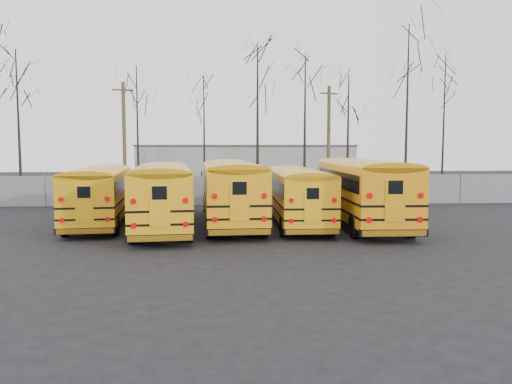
{
  "coord_description": "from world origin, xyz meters",
  "views": [
    {
      "loc": [
        -0.36,
        -21.29,
        3.82
      ],
      "look_at": [
        1.28,
        3.7,
        1.6
      ],
      "focal_mm": 35.0,
      "sensor_mm": 36.0,
      "label": 1
    }
  ],
  "objects": [
    {
      "name": "bus_d",
      "position": [
        3.27,
        3.09,
        1.67
      ],
      "size": [
        2.4,
        10.23,
        2.86
      ],
      "rotation": [
        0.0,
        0.0,
        -0.0
      ],
      "color": "black",
      "rests_on": "ground"
    },
    {
      "name": "tree_6",
      "position": [
        8.96,
        15.65,
        4.62
      ],
      "size": [
        0.26,
        0.26,
        9.24
      ],
      "primitive_type": "cone",
      "color": "black",
      "rests_on": "ground"
    },
    {
      "name": "tree_2",
      "position": [
        -6.26,
        13.83,
        4.72
      ],
      "size": [
        0.26,
        0.26,
        9.45
      ],
      "primitive_type": "cone",
      "color": "black",
      "rests_on": "ground"
    },
    {
      "name": "tree_3",
      "position": [
        -1.77,
        16.34,
        4.59
      ],
      "size": [
        0.26,
        0.26,
        9.17
      ],
      "primitive_type": "cone",
      "color": "black",
      "rests_on": "ground"
    },
    {
      "name": "tree_8",
      "position": [
        16.86,
        16.91,
        5.53
      ],
      "size": [
        0.26,
        0.26,
        11.07
      ],
      "primitive_type": "cone",
      "color": "black",
      "rests_on": "ground"
    },
    {
      "name": "tree_7",
      "position": [
        13.02,
        14.57,
        6.35
      ],
      "size": [
        0.26,
        0.26,
        12.71
      ],
      "primitive_type": "cone",
      "color": "black",
      "rests_on": "ground"
    },
    {
      "name": "tree_4",
      "position": [
        2.22,
        16.21,
        5.67
      ],
      "size": [
        0.26,
        0.26,
        11.34
      ],
      "primitive_type": "cone",
      "color": "black",
      "rests_on": "ground"
    },
    {
      "name": "tree_1",
      "position": [
        -15.19,
        16.22,
        5.44
      ],
      "size": [
        0.26,
        0.26,
        10.88
      ],
      "primitive_type": "cone",
      "color": "black",
      "rests_on": "ground"
    },
    {
      "name": "ground",
      "position": [
        0.0,
        0.0,
        0.0
      ],
      "size": [
        120.0,
        120.0,
        0.0
      ],
      "primitive_type": "plane",
      "color": "black",
      "rests_on": "ground"
    },
    {
      "name": "bus_b",
      "position": [
        -3.22,
        2.22,
        1.82
      ],
      "size": [
        3.65,
        11.29,
        3.11
      ],
      "rotation": [
        0.0,
        0.0,
        0.1
      ],
      "color": "black",
      "rests_on": "ground"
    },
    {
      "name": "bus_e",
      "position": [
        6.42,
        2.88,
        1.94
      ],
      "size": [
        2.91,
        11.86,
        3.3
      ],
      "rotation": [
        0.0,
        0.0,
        -0.02
      ],
      "color": "black",
      "rests_on": "ground"
    },
    {
      "name": "fence",
      "position": [
        0.0,
        12.0,
        1.0
      ],
      "size": [
        40.0,
        0.04,
        2.0
      ],
      "primitive_type": "cube",
      "color": "gray",
      "rests_on": "ground"
    },
    {
      "name": "bus_c",
      "position": [
        0.02,
        3.47,
        1.88
      ],
      "size": [
        3.22,
        11.6,
        3.21
      ],
      "rotation": [
        0.0,
        0.0,
        0.05
      ],
      "color": "black",
      "rests_on": "ground"
    },
    {
      "name": "bus_a",
      "position": [
        -6.48,
        3.87,
        1.71
      ],
      "size": [
        3.44,
        10.62,
        2.92
      ],
      "rotation": [
        0.0,
        0.0,
        0.1
      ],
      "color": "black",
      "rests_on": "ground"
    },
    {
      "name": "distant_building",
      "position": [
        2.0,
        32.0,
        2.0
      ],
      "size": [
        22.0,
        8.0,
        4.0
      ],
      "primitive_type": "cube",
      "color": "#AEAEA9",
      "rests_on": "ground"
    },
    {
      "name": "tree_5",
      "position": [
        5.53,
        14.64,
        5.19
      ],
      "size": [
        0.26,
        0.26,
        10.38
      ],
      "primitive_type": "cone",
      "color": "black",
      "rests_on": "ground"
    },
    {
      "name": "utility_pole_left",
      "position": [
        -7.52,
        15.61,
        4.39
      ],
      "size": [
        1.5,
        0.5,
        8.54
      ],
      "rotation": [
        0.0,
        0.0,
        0.26
      ],
      "color": "brown",
      "rests_on": "ground"
    },
    {
      "name": "utility_pole_right",
      "position": [
        7.8,
        17.07,
        4.4
      ],
      "size": [
        1.48,
        0.59,
        8.56
      ],
      "rotation": [
        0.0,
        0.0,
        0.32
      ],
      "color": "brown",
      "rests_on": "ground"
    }
  ]
}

